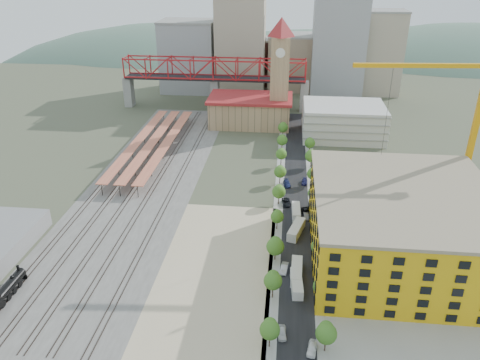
# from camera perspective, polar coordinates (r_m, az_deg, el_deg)

# --- Properties ---
(ground) EXTENTS (400.00, 400.00, 0.00)m
(ground) POSITION_cam_1_polar(r_m,az_deg,el_deg) (144.54, 0.46, -3.72)
(ground) COLOR #474C38
(ground) RESTS_ON ground
(ballast_strip) EXTENTS (36.00, 165.00, 0.06)m
(ballast_strip) POSITION_cam_1_polar(r_m,az_deg,el_deg) (166.56, -11.36, -0.07)
(ballast_strip) COLOR #605E59
(ballast_strip) RESTS_ON ground
(dirt_lot) EXTENTS (28.00, 67.00, 0.06)m
(dirt_lot) POSITION_cam_1_polar(r_m,az_deg,el_deg) (118.71, -3.00, -11.04)
(dirt_lot) COLOR tan
(dirt_lot) RESTS_ON ground
(street_asphalt) EXTENTS (12.00, 170.00, 0.06)m
(street_asphalt) POSITION_cam_1_polar(r_m,az_deg,el_deg) (157.31, 6.81, -1.32)
(street_asphalt) COLOR black
(street_asphalt) RESTS_ON ground
(sidewalk_west) EXTENTS (3.00, 170.00, 0.04)m
(sidewalk_west) POSITION_cam_1_polar(r_m,az_deg,el_deg) (157.27, 4.81, -1.23)
(sidewalk_west) COLOR gray
(sidewalk_west) RESTS_ON ground
(sidewalk_east) EXTENTS (3.00, 170.00, 0.04)m
(sidewalk_east) POSITION_cam_1_polar(r_m,az_deg,el_deg) (157.55, 8.81, -1.41)
(sidewalk_east) COLOR gray
(sidewalk_east) RESTS_ON ground
(construction_pad) EXTENTS (50.00, 90.00, 0.06)m
(construction_pad) POSITION_cam_1_polar(r_m,az_deg,el_deg) (131.22, 19.75, -8.76)
(construction_pad) COLOR gray
(construction_pad) RESTS_ON ground
(rail_tracks) EXTENTS (26.56, 160.00, 0.18)m
(rail_tracks) POSITION_cam_1_polar(r_m,az_deg,el_deg) (167.04, -11.96, -0.00)
(rail_tracks) COLOR #382B23
(rail_tracks) RESTS_ON ground
(platform_canopies) EXTENTS (16.00, 80.00, 4.12)m
(platform_canopies) POSITION_cam_1_polar(r_m,az_deg,el_deg) (190.57, -10.59, 4.65)
(platform_canopies) COLOR #DD7A55
(platform_canopies) RESTS_ON ground
(station_hall) EXTENTS (38.00, 24.00, 13.10)m
(station_hall) POSITION_cam_1_polar(r_m,az_deg,el_deg) (217.77, 1.26, 8.49)
(station_hall) COLOR tan
(station_hall) RESTS_ON ground
(clock_tower) EXTENTS (12.00, 12.00, 52.00)m
(clock_tower) POSITION_cam_1_polar(r_m,az_deg,el_deg) (209.71, 4.92, 13.95)
(clock_tower) COLOR tan
(clock_tower) RESTS_ON ground
(parking_garage) EXTENTS (34.00, 26.00, 14.00)m
(parking_garage) POSITION_cam_1_polar(r_m,az_deg,el_deg) (206.97, 12.45, 7.06)
(parking_garage) COLOR silver
(parking_garage) RESTS_ON ground
(truss_bridge) EXTENTS (94.00, 9.60, 25.60)m
(truss_bridge) POSITION_cam_1_polar(r_m,az_deg,el_deg) (239.07, -3.14, 13.05)
(truss_bridge) COLOR gray
(truss_bridge) RESTS_ON ground
(construction_building) EXTENTS (44.60, 50.60, 18.80)m
(construction_building) POSITION_cam_1_polar(r_m,az_deg,el_deg) (125.65, 19.05, -5.21)
(construction_building) COLOR gold
(construction_building) RESTS_ON ground
(street_trees) EXTENTS (15.40, 124.40, 8.00)m
(street_trees) POSITION_cam_1_polar(r_m,az_deg,el_deg) (148.47, 6.82, -3.07)
(street_trees) COLOR #397021
(street_trees) RESTS_ON ground
(skyline) EXTENTS (133.00, 46.00, 60.00)m
(skyline) POSITION_cam_1_polar(r_m,az_deg,el_deg) (272.03, 5.13, 15.37)
(skyline) COLOR #9EA0A3
(skyline) RESTS_ON ground
(distant_hills) EXTENTS (647.00, 264.00, 227.00)m
(distant_hills) POSITION_cam_1_polar(r_m,az_deg,el_deg) (415.05, 10.20, 3.98)
(distant_hills) COLOR #4C6B59
(distant_hills) RESTS_ON ground
(locomotive) EXTENTS (2.65, 20.42, 5.11)m
(locomotive) POSITION_cam_1_polar(r_m,az_deg,el_deg) (120.62, -27.08, -12.54)
(locomotive) COLOR black
(locomotive) RESTS_ON ground
(tower_crane) EXTENTS (48.80, 5.64, 52.13)m
(tower_crane) POSITION_cam_1_polar(r_m,az_deg,el_deg) (145.25, 25.93, 7.60)
(tower_crane) COLOR #F1A10F
(tower_crane) RESTS_ON ground
(site_trailer_a) EXTENTS (3.13, 9.64, 2.60)m
(site_trailer_a) POSITION_cam_1_polar(r_m,az_deg,el_deg) (113.38, 6.91, -12.43)
(site_trailer_a) COLOR silver
(site_trailer_a) RESTS_ON ground
(site_trailer_b) EXTENTS (2.95, 10.00, 2.71)m
(site_trailer_b) POSITION_cam_1_polar(r_m,az_deg,el_deg) (117.10, 6.90, -10.99)
(site_trailer_b) COLOR silver
(site_trailer_b) RESTS_ON ground
(site_trailer_c) EXTENTS (5.32, 10.49, 2.78)m
(site_trailer_c) POSITION_cam_1_polar(r_m,az_deg,el_deg) (133.14, 6.87, -6.03)
(site_trailer_c) COLOR silver
(site_trailer_c) RESTS_ON ground
(site_trailer_d) EXTENTS (2.66, 9.05, 2.46)m
(site_trailer_d) POSITION_cam_1_polar(r_m,az_deg,el_deg) (142.38, 6.85, -3.84)
(site_trailer_d) COLOR silver
(site_trailer_d) RESTS_ON ground
(car_0) EXTENTS (1.97, 4.41, 1.47)m
(car_0) POSITION_cam_1_polar(r_m,az_deg,el_deg) (101.74, 5.16, -18.08)
(car_0) COLOR silver
(car_0) RESTS_ON ground
(car_1) EXTENTS (2.28, 4.94, 1.57)m
(car_1) POSITION_cam_1_polar(r_m,az_deg,el_deg) (118.70, 5.41, -10.69)
(car_1) COLOR #ACABB1
(car_1) RESTS_ON ground
(car_2) EXTENTS (3.24, 5.67, 1.49)m
(car_2) POSITION_cam_1_polar(r_m,az_deg,el_deg) (148.18, 5.67, -2.74)
(car_2) COLOR black
(car_2) RESTS_ON ground
(car_3) EXTENTS (2.97, 5.51, 1.52)m
(car_3) POSITION_cam_1_polar(r_m,az_deg,el_deg) (160.18, 5.75, -0.45)
(car_3) COLOR navy
(car_3) RESTS_ON ground
(car_4) EXTENTS (2.55, 4.77, 1.54)m
(car_4) POSITION_cam_1_polar(r_m,az_deg,el_deg) (99.36, 8.78, -19.63)
(car_4) COLOR white
(car_4) RESTS_ON ground
(car_5) EXTENTS (1.76, 4.09, 1.31)m
(car_5) POSITION_cam_1_polar(r_m,az_deg,el_deg) (141.46, 8.06, -4.40)
(car_5) COLOR gray
(car_5) RESTS_ON ground
(car_6) EXTENTS (3.11, 5.37, 1.41)m
(car_6) POSITION_cam_1_polar(r_m,az_deg,el_deg) (143.72, 8.03, -3.86)
(car_6) COLOR black
(car_6) RESTS_ON ground
(car_7) EXTENTS (2.24, 4.69, 1.32)m
(car_7) POSITION_cam_1_polar(r_m,az_deg,el_deg) (162.44, 7.87, -0.23)
(car_7) COLOR navy
(car_7) RESTS_ON ground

